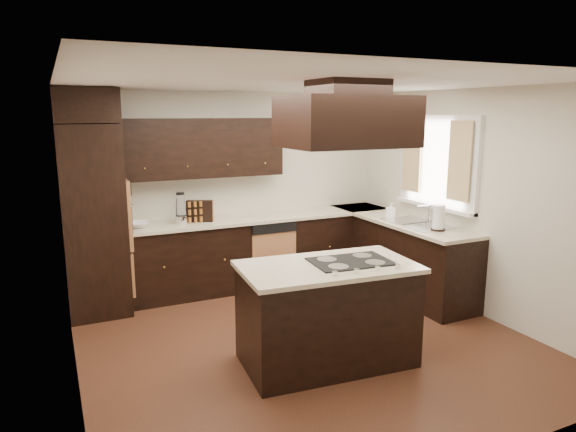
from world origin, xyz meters
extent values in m
cube|color=brown|center=(0.00, 0.00, -0.01)|extent=(4.20, 4.20, 0.02)
cube|color=white|center=(0.00, 0.00, 2.51)|extent=(4.20, 4.20, 0.02)
cube|color=beige|center=(0.00, 2.11, 1.25)|extent=(4.20, 0.02, 2.50)
cube|color=beige|center=(0.00, -2.11, 1.25)|extent=(4.20, 0.02, 2.50)
cube|color=beige|center=(-2.11, 0.00, 1.25)|extent=(0.02, 4.20, 2.50)
cube|color=beige|center=(2.11, 0.00, 1.25)|extent=(0.02, 4.20, 2.50)
cube|color=black|center=(-1.78, 1.71, 1.06)|extent=(0.65, 0.75, 2.12)
cube|color=#BD7D4B|center=(-1.43, 1.71, 1.12)|extent=(0.05, 0.62, 0.78)
cube|color=black|center=(0.03, 1.80, 0.44)|extent=(2.93, 0.60, 0.88)
cube|color=black|center=(1.80, 0.90, 0.44)|extent=(0.60, 2.40, 0.88)
cube|color=beige|center=(0.03, 1.79, 0.90)|extent=(2.93, 0.63, 0.04)
cube|color=beige|center=(1.79, 0.90, 0.90)|extent=(0.63, 2.40, 0.04)
cube|color=black|center=(-0.43, 1.93, 1.81)|extent=(2.00, 0.34, 0.72)
cube|color=#BD7D4B|center=(0.33, 1.50, 0.40)|extent=(0.60, 0.05, 0.72)
cube|color=white|center=(2.07, 0.55, 1.65)|extent=(0.06, 1.32, 1.12)
cube|color=white|center=(2.10, 0.55, 1.65)|extent=(0.00, 1.20, 1.00)
cube|color=#F7E9BD|center=(2.01, 0.13, 1.70)|extent=(0.02, 0.34, 0.90)
cube|color=#F7E9BD|center=(2.01, 0.97, 1.70)|extent=(0.02, 0.34, 0.90)
cube|color=silver|center=(1.80, 0.55, 0.92)|extent=(0.52, 0.84, 0.01)
cube|color=black|center=(-0.02, -0.48, 0.44)|extent=(1.55, 0.94, 0.88)
cube|color=beige|center=(-0.02, -0.48, 0.90)|extent=(1.61, 0.99, 0.04)
cube|color=black|center=(0.20, -0.50, 0.93)|extent=(0.74, 0.53, 0.01)
cube|color=black|center=(0.10, -0.55, 2.16)|extent=(1.05, 0.72, 0.42)
cube|color=black|center=(0.10, -0.55, 2.44)|extent=(0.55, 0.50, 0.13)
cylinder|color=silver|center=(-0.78, 1.75, 0.97)|extent=(0.15, 0.15, 0.10)
cone|color=silver|center=(-0.78, 1.75, 1.15)|extent=(0.13, 0.13, 0.26)
cube|color=black|center=(-0.54, 1.78, 1.05)|extent=(0.32, 0.20, 0.27)
imported|color=white|center=(-1.28, 1.77, 0.95)|extent=(0.34, 0.34, 0.07)
imported|color=white|center=(1.73, 1.00, 1.02)|extent=(0.11, 0.11, 0.19)
cylinder|color=white|center=(1.77, 0.15, 1.07)|extent=(0.14, 0.14, 0.29)
camera|label=1|loc=(-2.19, -4.27, 2.23)|focal=32.00mm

